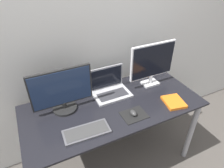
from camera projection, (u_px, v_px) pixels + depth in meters
name	position (u px, v px, depth m)	size (l,w,h in m)	color
wall_back	(93.00, 38.00, 1.83)	(7.00, 0.05, 2.50)	silver
desk	(113.00, 115.00, 1.85)	(1.59, 0.72, 0.78)	black
monitor_left	(62.00, 91.00, 1.63)	(0.51, 0.21, 0.39)	black
monitor_right	(153.00, 63.00, 1.92)	(0.48, 0.12, 0.44)	silver
laptop	(110.00, 87.00, 1.90)	(0.34, 0.24, 0.24)	#ADADB2
keyboard	(87.00, 132.00, 1.50)	(0.36, 0.17, 0.02)	#4C4C51
mousepad	(134.00, 115.00, 1.67)	(0.21, 0.17, 0.00)	black
mouse	(133.00, 113.00, 1.66)	(0.05, 0.07, 0.04)	#333333
book	(174.00, 102.00, 1.79)	(0.20, 0.22, 0.03)	orange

